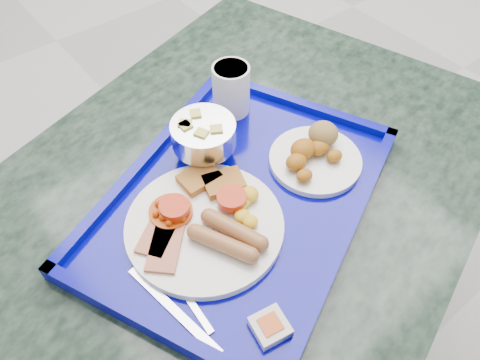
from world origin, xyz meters
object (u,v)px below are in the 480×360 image
object	(u,v)px
bread_plate	(315,153)
tray	(240,199)
fruit_bowl	(203,135)
juice_cup	(231,88)
main_plate	(206,221)
table	(224,257)

from	to	relation	value
bread_plate	tray	bearing A→B (deg)	173.64
tray	fruit_bowl	world-z (taller)	fruit_bowl
tray	juice_cup	distance (m)	0.21
main_plate	bread_plate	bearing A→B (deg)	-1.07
tray	fruit_bowl	size ratio (longest dim) A/B	5.71
table	main_plate	distance (m)	0.21
table	bread_plate	xyz separation A→B (m)	(0.17, -0.04, 0.21)
main_plate	table	bearing A→B (deg)	33.98
main_plate	bread_plate	size ratio (longest dim) A/B	1.53
bread_plate	juice_cup	distance (m)	0.19
bread_plate	main_plate	bearing A→B (deg)	178.93
juice_cup	tray	bearing A→B (deg)	-124.30
table	fruit_bowl	size ratio (longest dim) A/B	11.83
main_plate	juice_cup	distance (m)	0.27
main_plate	juice_cup	xyz separation A→B (m)	(0.19, 0.18, 0.04)
table	fruit_bowl	world-z (taller)	fruit_bowl
bread_plate	juice_cup	xyz separation A→B (m)	(-0.03, 0.19, 0.03)
tray	juice_cup	xyz separation A→B (m)	(0.12, 0.17, 0.06)
main_plate	fruit_bowl	distance (m)	0.15
fruit_bowl	table	bearing A→B (deg)	-110.20
table	bread_plate	world-z (taller)	bread_plate
tray	bread_plate	bearing A→B (deg)	-6.36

